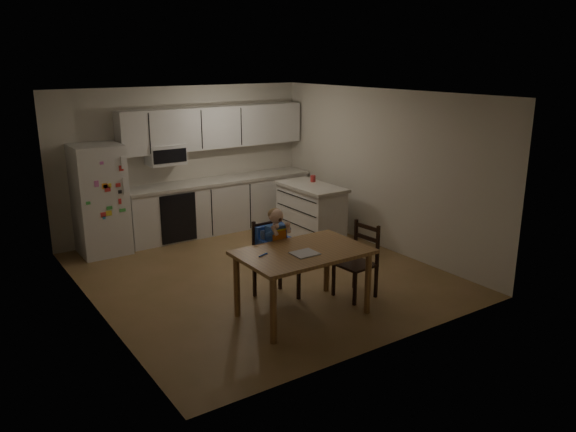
% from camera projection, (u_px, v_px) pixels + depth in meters
% --- Properties ---
extents(room, '(4.52, 5.01, 2.51)m').
position_uv_depth(room, '(241.00, 181.00, 7.98)').
color(room, brown).
rests_on(room, ground).
extents(refrigerator, '(0.72, 0.70, 1.70)m').
position_uv_depth(refrigerator, '(100.00, 200.00, 8.59)').
color(refrigerator, silver).
rests_on(refrigerator, ground).
extents(kitchen_run, '(3.37, 0.62, 2.15)m').
position_uv_depth(kitchen_run, '(217.00, 181.00, 9.76)').
color(kitchen_run, silver).
rests_on(kitchen_run, ground).
extents(kitchen_island, '(0.66, 1.25, 0.93)m').
position_uv_depth(kitchen_island, '(311.00, 212.00, 9.35)').
color(kitchen_island, silver).
rests_on(kitchen_island, ground).
extents(red_cup, '(0.09, 0.09, 0.11)m').
position_uv_depth(red_cup, '(313.00, 178.00, 9.47)').
color(red_cup, '#B42A28').
rests_on(red_cup, kitchen_island).
extents(dining_table, '(1.50, 0.96, 0.80)m').
position_uv_depth(dining_table, '(303.00, 259.00, 6.51)').
color(dining_table, brown).
rests_on(dining_table, ground).
extents(napkin, '(0.29, 0.25, 0.01)m').
position_uv_depth(napkin, '(305.00, 253.00, 6.36)').
color(napkin, '#B8B7BD').
rests_on(napkin, dining_table).
extents(toddler_spoon, '(0.12, 0.06, 0.02)m').
position_uv_depth(toddler_spoon, '(263.00, 255.00, 6.30)').
color(toddler_spoon, blue).
rests_on(toddler_spoon, dining_table).
extents(chair_booster, '(0.46, 0.46, 1.18)m').
position_uv_depth(chair_booster, '(274.00, 244.00, 7.00)').
color(chair_booster, black).
rests_on(chair_booster, ground).
extents(chair_side, '(0.45, 0.45, 0.95)m').
position_uv_depth(chair_side, '(361.00, 255.00, 7.11)').
color(chair_side, black).
rests_on(chair_side, ground).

